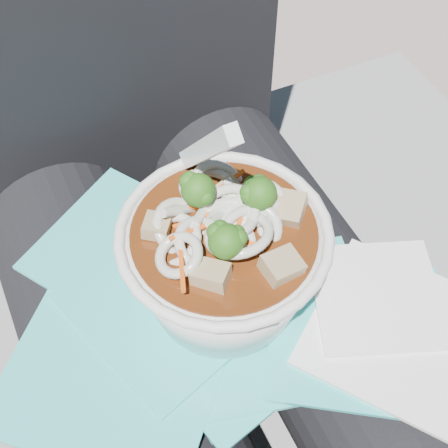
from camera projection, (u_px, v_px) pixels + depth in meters
name	position (u px, v px, depth m)	size (l,w,h in m)	color
stone_ledge	(181.00, 355.00, 0.94)	(1.00, 0.50, 0.45)	slate
lap	(225.00, 347.00, 0.61)	(0.36, 0.48, 0.16)	black
person_body	(186.00, 263.00, 0.64)	(0.34, 0.94, 1.00)	black
plastic_bag	(206.00, 317.00, 0.53)	(0.41, 0.36, 0.02)	#2DBBB9
napkins	(392.00, 320.00, 0.52)	(0.19, 0.20, 0.01)	white
udon_bowl	(224.00, 255.00, 0.49)	(0.18, 0.18, 0.20)	white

